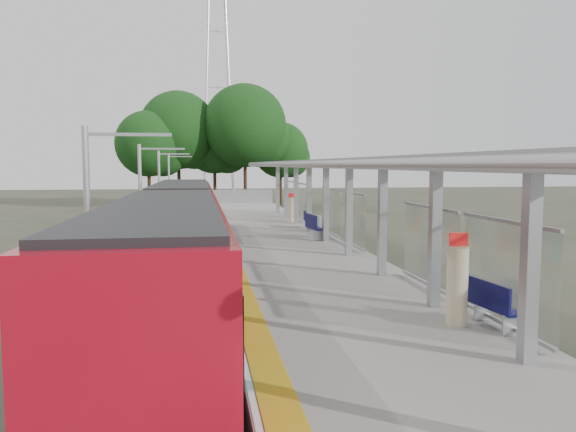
% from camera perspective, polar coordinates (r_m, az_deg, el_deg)
% --- Properties ---
extents(trackbed, '(3.00, 70.00, 0.24)m').
position_cam_1_polar(trackbed, '(27.22, -10.63, -4.09)').
color(trackbed, '#59544C').
rests_on(trackbed, ground).
extents(platform, '(6.00, 50.00, 1.00)m').
position_cam_1_polar(platform, '(27.39, -1.18, -3.14)').
color(platform, gray).
rests_on(platform, ground).
extents(tactile_strip, '(0.60, 50.00, 0.02)m').
position_cam_1_polar(tactile_strip, '(27.10, -6.53, -2.17)').
color(tactile_strip, gold).
rests_on(tactile_strip, platform).
extents(end_fence, '(6.00, 0.10, 1.20)m').
position_cam_1_polar(end_fence, '(52.01, -4.89, 2.02)').
color(end_fence, '#9EA0A5').
rests_on(end_fence, platform).
extents(train, '(2.74, 27.60, 3.62)m').
position_cam_1_polar(train, '(20.33, -11.27, -1.74)').
color(train, black).
rests_on(train, ground).
extents(canopy, '(3.27, 38.00, 3.66)m').
position_cam_1_polar(canopy, '(23.63, 3.94, 4.52)').
color(canopy, '#9EA0A5').
rests_on(canopy, platform).
extents(pylon, '(8.00, 4.00, 38.00)m').
position_cam_1_polar(pylon, '(81.20, -7.17, 15.48)').
color(pylon, '#9EA0A5').
rests_on(pylon, ground).
extents(tree_cluster, '(20.60, 11.46, 12.89)m').
position_cam_1_polar(tree_cluster, '(60.56, -7.61, 8.16)').
color(tree_cluster, '#382316').
rests_on(tree_cluster, ground).
extents(catenary_masts, '(2.08, 48.16, 5.40)m').
position_cam_1_polar(catenary_masts, '(26.03, -14.58, 1.59)').
color(catenary_masts, '#9EA0A5').
rests_on(catenary_masts, ground).
extents(bench_near, '(0.61, 1.51, 1.00)m').
position_cam_1_polar(bench_near, '(12.90, 20.06, -8.34)').
color(bench_near, '#0E0E4A').
rests_on(bench_near, platform).
extents(bench_mid, '(0.69, 1.74, 1.16)m').
position_cam_1_polar(bench_mid, '(26.48, 2.61, -1.01)').
color(bench_mid, '#0E0E4A').
rests_on(bench_mid, platform).
extents(bench_far, '(0.51, 1.40, 0.94)m').
position_cam_1_polar(bench_far, '(30.83, 2.14, -0.34)').
color(bench_far, '#0E0E4A').
rests_on(bench_far, platform).
extents(info_pillar_near, '(0.46, 0.46, 2.02)m').
position_cam_1_polar(info_pillar_near, '(12.83, 16.81, -6.73)').
color(info_pillar_near, beige).
rests_on(info_pillar_near, platform).
extents(info_pillar_far, '(0.40, 0.40, 1.75)m').
position_cam_1_polar(info_pillar_far, '(34.36, 0.34, 0.68)').
color(info_pillar_far, beige).
rests_on(info_pillar_far, platform).
extents(litter_bin, '(0.46, 0.46, 0.86)m').
position_cam_1_polar(litter_bin, '(29.01, 3.07, -0.83)').
color(litter_bin, '#9EA0A5').
rests_on(litter_bin, platform).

